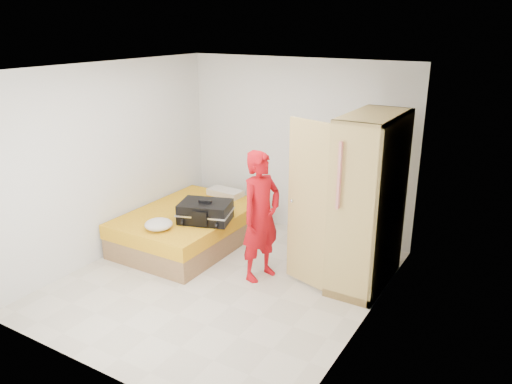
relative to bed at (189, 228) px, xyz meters
The scene contains 7 objects.
room 1.63m from the bed, 32.30° to the right, with size 4.00×4.02×2.60m.
bed is the anchor object (origin of this frame).
wardrobe 2.62m from the bed, ahead, with size 1.15×1.20×2.10m.
person 1.54m from the bed, 12.85° to the right, with size 0.60×0.39×1.64m, color red.
suitcase 0.59m from the bed, 20.23° to the right, with size 0.81×0.69×0.30m.
round_cushion 0.78m from the bed, 84.11° to the right, with size 0.36×0.36×0.14m, color silver.
pillow 0.90m from the bed, 85.40° to the left, with size 0.54×0.28×0.10m, color silver.
Camera 1 is at (3.19, -4.55, 3.07)m, focal length 35.00 mm.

